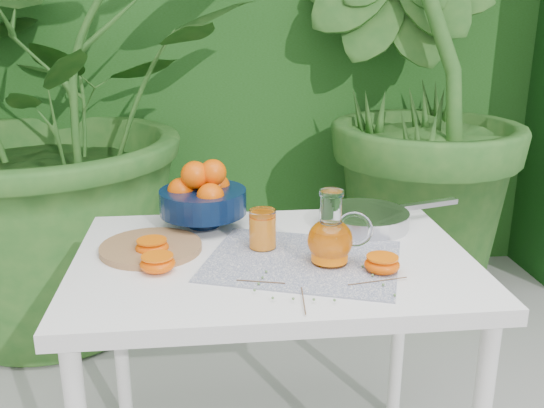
{
  "coord_description": "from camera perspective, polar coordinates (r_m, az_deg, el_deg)",
  "views": [
    {
      "loc": [
        -0.08,
        -1.44,
        1.35
      ],
      "look_at": [
        0.08,
        0.0,
        0.88
      ],
      "focal_mm": 40.0,
      "sensor_mm": 36.0,
      "label": 1
    }
  ],
  "objects": [
    {
      "name": "juice_pitcher",
      "position": [
        1.48,
        5.58,
        -3.23
      ],
      "size": [
        0.17,
        0.14,
        0.18
      ],
      "color": "white",
      "rests_on": "white_table"
    },
    {
      "name": "juice_tumbler",
      "position": [
        1.56,
        -0.89,
        -2.47
      ],
      "size": [
        0.08,
        0.08,
        0.1
      ],
      "color": "white",
      "rests_on": "white_table"
    },
    {
      "name": "placemat",
      "position": [
        1.51,
        2.91,
        -5.34
      ],
      "size": [
        0.56,
        0.49,
        0.0
      ],
      "primitive_type": "cube",
      "rotation": [
        0.0,
        0.0,
        -0.33
      ],
      "color": "#0D1D4D",
      "rests_on": "white_table"
    },
    {
      "name": "white_table",
      "position": [
        1.58,
        0.08,
        -7.55
      ],
      "size": [
        1.0,
        0.7,
        0.75
      ],
      "color": "white",
      "rests_on": "ground"
    },
    {
      "name": "orange_halves",
      "position": [
        1.48,
        -4.1,
        -5.07
      ],
      "size": [
        0.64,
        0.25,
        0.04
      ],
      "color": "#FC5F02",
      "rests_on": "white_table"
    },
    {
      "name": "potted_plant_right",
      "position": [
        2.84,
        12.76,
        10.19
      ],
      "size": [
        2.78,
        2.78,
        1.97
      ],
      "primitive_type": "imported",
      "rotation": [
        0.0,
        0.0,
        2.27
      ],
      "color": "#245A1E",
      "rests_on": "ground"
    },
    {
      "name": "hedge_backdrop",
      "position": [
        3.5,
        -3.99,
        15.39
      ],
      "size": [
        8.0,
        1.65,
        2.5
      ],
      "color": "#204F16",
      "rests_on": "ground"
    },
    {
      "name": "fruit_bowl",
      "position": [
        1.73,
        -6.56,
        0.77
      ],
      "size": [
        0.32,
        0.32,
        0.2
      ],
      "color": "black",
      "rests_on": "white_table"
    },
    {
      "name": "cutting_board",
      "position": [
        1.6,
        -11.33,
        -4.05
      ],
      "size": [
        0.28,
        0.28,
        0.02
      ],
      "primitive_type": "cylinder",
      "rotation": [
        0.0,
        0.0,
        0.06
      ],
      "color": "olive",
      "rests_on": "white_table"
    },
    {
      "name": "saute_pan",
      "position": [
        1.75,
        8.76,
        -1.31
      ],
      "size": [
        0.47,
        0.32,
        0.05
      ],
      "color": "silver",
      "rests_on": "white_table"
    },
    {
      "name": "thyme_sprigs",
      "position": [
        1.37,
        4.25,
        -7.76
      ],
      "size": [
        0.39,
        0.22,
        0.01
      ],
      "color": "brown",
      "rests_on": "white_table"
    },
    {
      "name": "potted_plant_left",
      "position": [
        2.72,
        -20.22,
        9.46
      ],
      "size": [
        2.72,
        2.72,
        2.0
      ],
      "primitive_type": "imported",
      "rotation": [
        0.0,
        0.0,
        0.51
      ],
      "color": "#245A1E",
      "rests_on": "ground"
    }
  ]
}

